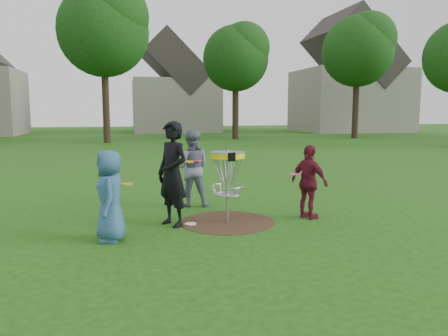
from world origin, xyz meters
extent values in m
plane|color=#19470F|center=(0.00, 0.00, 0.00)|extent=(100.00, 100.00, 0.00)
cylinder|color=#47331E|center=(0.00, 0.00, 0.00)|extent=(1.80, 1.80, 0.01)
imported|color=#2D557B|center=(-2.12, -0.72, 0.74)|extent=(0.49, 0.74, 1.49)
imported|color=black|center=(-1.03, 0.00, 0.96)|extent=(0.77, 0.84, 1.92)
imported|color=slate|center=(-0.45, 1.58, 0.85)|extent=(0.93, 0.78, 1.69)
imported|color=maroon|center=(1.62, -0.06, 0.72)|extent=(0.70, 0.92, 1.45)
cylinder|color=white|center=(-0.71, -0.01, 0.01)|extent=(0.22, 0.22, 0.02)
cylinder|color=#9EA0A5|center=(0.00, 0.00, 0.69)|extent=(0.05, 0.05, 1.38)
cylinder|color=yellow|center=(0.00, 0.00, 1.28)|extent=(0.64, 0.64, 0.10)
cylinder|color=#9EA0A5|center=(0.00, 0.00, 1.34)|extent=(0.66, 0.66, 0.01)
cube|color=black|center=(0.00, -0.33, 1.28)|extent=(0.14, 0.02, 0.16)
torus|color=#9EA0A5|center=(0.00, 0.00, 0.70)|extent=(0.62, 0.62, 0.02)
torus|color=#9EA0A5|center=(0.00, 0.00, 0.54)|extent=(0.50, 0.50, 0.02)
cylinder|color=#9EA0A5|center=(0.00, 0.00, 0.53)|extent=(0.44, 0.44, 0.01)
cylinder|color=orange|center=(-1.86, -0.63, 0.91)|extent=(0.22, 0.22, 0.02)
cylinder|color=yellow|center=(-0.75, 0.00, 1.18)|extent=(0.22, 0.22, 0.02)
cylinder|color=#EA3D58|center=(-0.37, 1.31, 1.04)|extent=(0.22, 0.22, 0.02)
cylinder|color=#FF439F|center=(1.34, -0.05, 0.89)|extent=(0.22, 0.22, 0.02)
cylinder|color=#38281C|center=(-3.00, 21.50, 2.31)|extent=(0.46, 0.46, 4.62)
sphere|color=#164211|center=(-3.00, 21.50, 7.04)|extent=(5.72, 5.72, 5.72)
cylinder|color=#38281C|center=(6.00, 23.00, 1.89)|extent=(0.46, 0.46, 3.78)
sphere|color=#164211|center=(6.00, 23.00, 5.76)|extent=(4.68, 4.68, 4.68)
cylinder|color=#38281C|center=(15.00, 22.00, 2.10)|extent=(0.46, 0.46, 4.20)
sphere|color=#164211|center=(15.00, 22.00, 6.40)|extent=(5.20, 5.20, 5.20)
cube|color=gray|center=(3.00, 35.00, 2.50)|extent=(8.00, 7.00, 5.00)
cube|color=#2D2826|center=(3.00, 35.00, 6.44)|extent=(6.11, 7.14, 6.11)
cube|color=gray|center=(20.00, 32.00, 3.00)|extent=(10.00, 8.00, 6.00)
cube|color=#2D2826|center=(20.00, 32.00, 7.80)|extent=(7.64, 8.16, 7.64)
camera|label=1|loc=(-1.85, -7.87, 2.12)|focal=35.00mm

